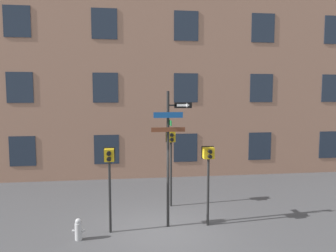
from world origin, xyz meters
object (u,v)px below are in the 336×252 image
(street_sign_pole, at_px, (170,148))
(fire_hydrant, at_px, (78,230))
(pedestrian_signal_right, at_px, (208,164))
(pedestrian_signal_across, at_px, (171,148))
(pedestrian_signal_left, at_px, (109,167))

(street_sign_pole, bearing_deg, fire_hydrant, -167.45)
(street_sign_pole, xyz_separation_m, pedestrian_signal_right, (1.24, -0.07, -0.54))
(street_sign_pole, height_order, pedestrian_signal_across, street_sign_pole)
(pedestrian_signal_right, relative_size, pedestrian_signal_across, 0.89)
(street_sign_pole, bearing_deg, pedestrian_signal_left, -173.50)
(pedestrian_signal_left, height_order, fire_hydrant, pedestrian_signal_left)
(street_sign_pole, distance_m, pedestrian_signal_right, 1.36)
(pedestrian_signal_right, xyz_separation_m, pedestrian_signal_across, (-0.94, 1.98, 0.22))
(pedestrian_signal_across, relative_size, fire_hydrant, 4.49)
(pedestrian_signal_right, xyz_separation_m, fire_hydrant, (-4.04, -0.55, -1.73))
(fire_hydrant, bearing_deg, pedestrian_signal_left, 24.15)
(street_sign_pole, height_order, fire_hydrant, street_sign_pole)
(street_sign_pole, distance_m, pedestrian_signal_left, 1.97)
(pedestrian_signal_right, bearing_deg, fire_hydrant, -172.22)
(street_sign_pole, relative_size, pedestrian_signal_across, 1.50)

